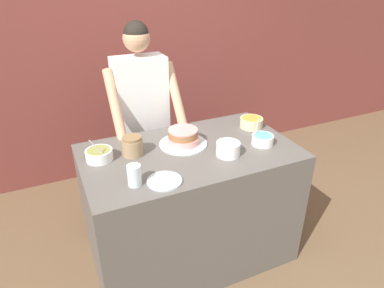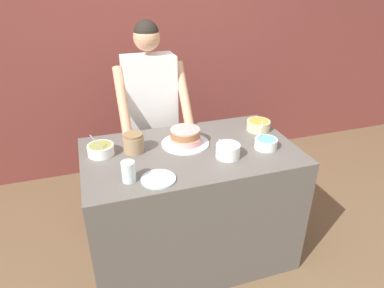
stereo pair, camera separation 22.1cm
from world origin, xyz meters
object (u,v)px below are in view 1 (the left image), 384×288
at_px(frosting_bowl_white, 228,148).
at_px(drinking_glass, 134,175).
at_px(frosting_bowl_blue, 263,139).
at_px(stoneware_jar, 133,146).
at_px(frosting_bowl_orange, 251,122).
at_px(frosting_bowl_olive, 99,154).
at_px(ceramic_plate, 165,181).
at_px(cake, 183,138).
at_px(person_baker, 142,108).

bearing_deg(frosting_bowl_white, drinking_glass, -172.85).
distance_m(frosting_bowl_blue, stoneware_jar, 0.88).
bearing_deg(frosting_bowl_orange, frosting_bowl_blue, -107.80).
distance_m(frosting_bowl_white, drinking_glass, 0.65).
height_order(frosting_bowl_olive, frosting_bowl_blue, frosting_bowl_olive).
bearing_deg(stoneware_jar, ceramic_plate, -79.02).
distance_m(frosting_bowl_orange, stoneware_jar, 0.94).
bearing_deg(frosting_bowl_blue, cake, 156.09).
relative_size(frosting_bowl_blue, frosting_bowl_white, 1.13).
bearing_deg(ceramic_plate, frosting_bowl_blue, 11.57).
xyz_separation_m(frosting_bowl_blue, drinking_glass, (-0.94, -0.11, 0.02)).
height_order(person_baker, frosting_bowl_orange, person_baker).
bearing_deg(frosting_bowl_olive, person_baker, 50.14).
relative_size(cake, frosting_bowl_white, 2.13).
bearing_deg(ceramic_plate, frosting_bowl_white, 14.46).
xyz_separation_m(frosting_bowl_olive, frosting_bowl_white, (0.77, -0.28, 0.01)).
bearing_deg(stoneware_jar, frosting_bowl_white, -24.90).
relative_size(frosting_bowl_olive, frosting_bowl_blue, 1.01).
bearing_deg(frosting_bowl_orange, ceramic_plate, -153.40).
bearing_deg(cake, frosting_bowl_orange, 5.13).
distance_m(cake, frosting_bowl_orange, 0.59).
relative_size(frosting_bowl_orange, stoneware_jar, 1.29).
relative_size(frosting_bowl_olive, ceramic_plate, 0.87).
distance_m(person_baker, stoneware_jar, 0.60).
bearing_deg(person_baker, drinking_glass, -109.57).
relative_size(frosting_bowl_blue, ceramic_plate, 0.86).
bearing_deg(cake, person_baker, 101.95).
bearing_deg(frosting_bowl_blue, frosting_bowl_olive, 166.80).
relative_size(person_baker, drinking_glass, 13.45).
bearing_deg(person_baker, frosting_bowl_blue, -51.74).
height_order(frosting_bowl_blue, frosting_bowl_white, frosting_bowl_blue).
distance_m(ceramic_plate, stoneware_jar, 0.40).
height_order(cake, stoneware_jar, stoneware_jar).
height_order(cake, ceramic_plate, cake).
distance_m(frosting_bowl_blue, drinking_glass, 0.94).
bearing_deg(frosting_bowl_blue, frosting_bowl_white, -173.37).
height_order(frosting_bowl_blue, frosting_bowl_orange, frosting_bowl_blue).
height_order(frosting_bowl_white, stoneware_jar, frosting_bowl_white).
height_order(cake, frosting_bowl_white, frosting_bowl_white).
relative_size(person_baker, frosting_bowl_orange, 9.58).
distance_m(cake, drinking_glass, 0.55).
height_order(cake, frosting_bowl_orange, cake).
bearing_deg(cake, stoneware_jar, 179.21).
xyz_separation_m(cake, frosting_bowl_white, (0.21, -0.25, -0.00)).
bearing_deg(frosting_bowl_olive, drinking_glass, -70.88).
relative_size(person_baker, frosting_bowl_blue, 9.49).
bearing_deg(person_baker, frosting_bowl_olive, -129.86).
relative_size(frosting_bowl_blue, drinking_glass, 1.42).
bearing_deg(frosting_bowl_white, ceramic_plate, -165.54).
xyz_separation_m(cake, frosting_bowl_orange, (0.59, 0.05, -0.01)).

